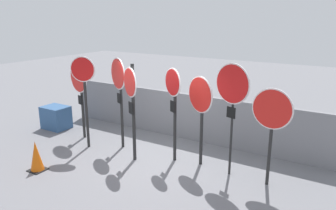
# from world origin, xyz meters

# --- Properties ---
(ground_plane) EXTENTS (40.00, 40.00, 0.00)m
(ground_plane) POSITION_xyz_m (0.00, 0.00, 0.00)
(ground_plane) COLOR slate
(fence_back) EXTENTS (8.77, 0.12, 1.42)m
(fence_back) POSITION_xyz_m (0.00, 1.73, 0.71)
(fence_back) COLOR slate
(fence_back) RESTS_ON ground
(stop_sign_0) EXTENTS (0.92, 0.29, 2.40)m
(stop_sign_0) POSITION_xyz_m (-2.79, 0.10, 1.70)
(stop_sign_0) COLOR black
(stop_sign_0) RESTS_ON ground
(stop_sign_1) EXTENTS (0.66, 0.30, 2.64)m
(stop_sign_1) POSITION_xyz_m (-2.10, -0.38, 1.86)
(stop_sign_1) COLOR black
(stop_sign_1) RESTS_ON ground
(stop_sign_2) EXTENTS (0.79, 0.42, 2.59)m
(stop_sign_2) POSITION_xyz_m (-1.28, 0.13, 1.86)
(stop_sign_2) COLOR black
(stop_sign_2) RESTS_ON ground
(stop_sign_3) EXTENTS (0.67, 0.40, 2.55)m
(stop_sign_3) POSITION_xyz_m (-0.45, -0.39, 1.73)
(stop_sign_3) COLOR black
(stop_sign_3) RESTS_ON ground
(stop_sign_4) EXTENTS (0.63, 0.37, 2.46)m
(stop_sign_4) POSITION_xyz_m (0.46, 0.15, 1.71)
(stop_sign_4) COLOR black
(stop_sign_4) RESTS_ON ground
(stop_sign_5) EXTENTS (0.82, 0.42, 2.30)m
(stop_sign_5) POSITION_xyz_m (1.15, 0.28, 1.63)
(stop_sign_5) COLOR black
(stop_sign_5) RESTS_ON ground
(stop_sign_6) EXTENTS (0.89, 0.31, 2.69)m
(stop_sign_6) POSITION_xyz_m (1.99, 0.14, 2.04)
(stop_sign_6) COLOR black
(stop_sign_6) RESTS_ON ground
(stop_sign_7) EXTENTS (0.89, 0.17, 2.24)m
(stop_sign_7) POSITION_xyz_m (2.91, 0.12, 1.62)
(stop_sign_7) COLOR black
(stop_sign_7) RESTS_ON ground
(traffic_cone_0) EXTENTS (0.39, 0.39, 0.76)m
(traffic_cone_0) POSITION_xyz_m (-2.10, -2.10, 0.37)
(traffic_cone_0) COLOR black
(traffic_cone_0) RESTS_ON ground
(storage_crate) EXTENTS (0.86, 0.66, 0.76)m
(storage_crate) POSITION_xyz_m (-4.21, 0.27, 0.38)
(storage_crate) COLOR #335684
(storage_crate) RESTS_ON ground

